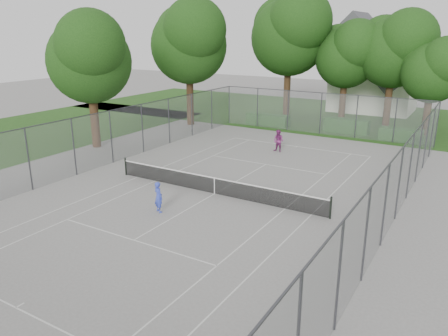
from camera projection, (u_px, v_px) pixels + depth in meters
The scene contains 17 objects.
ground at pixel (215, 194), 23.58m from camera, with size 120.00×120.00×0.00m, color slate.
grass_far at pixel (349, 117), 44.88m from camera, with size 60.00×20.00×0.00m, color #1D4112.
court_markings at pixel (215, 194), 23.58m from camera, with size 11.03×23.83×0.01m.
tennis_net at pixel (214, 185), 23.43m from camera, with size 12.87×0.10×1.10m.
perimeter_fence at pixel (214, 162), 23.04m from camera, with size 18.08×34.08×3.52m.
tree_far_left at pixel (290, 31), 42.40m from camera, with size 8.57×7.83×12.33m.
tree_far_midleft at pixel (347, 52), 40.84m from camera, with size 6.65×6.07×9.56m.
tree_far_midright at pixel (395, 47), 38.67m from camera, with size 7.21×6.58×10.37m.
tree_far_right at pixel (434, 68), 35.42m from camera, with size 5.66×5.17×8.13m.
tree_side_back at pixel (189, 39), 38.95m from camera, with size 7.86×7.18×11.30m.
tree_side_front at pixel (89, 54), 31.15m from camera, with size 6.92×6.32×9.95m.
hedge_left at pixel (268, 120), 40.96m from camera, with size 4.03×1.21×1.01m, color #1E4F19.
hedge_mid at pixel (346, 126), 37.76m from camera, with size 3.80×1.09×1.20m, color #1E4F19.
hedge_right at pixel (401, 135), 34.94m from camera, with size 3.26×1.19×0.98m, color #1E4F19.
house at pixel (375, 72), 47.17m from camera, with size 8.38×6.49×10.43m.
girl_player at pixel (158, 197), 21.02m from camera, with size 0.56×0.37×1.53m, color #3244BE.
woman_player at pixel (278, 141), 31.65m from camera, with size 0.79×0.62×1.63m, color #7E2A6A.
Camera 1 is at (11.78, -18.69, 8.37)m, focal length 35.00 mm.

